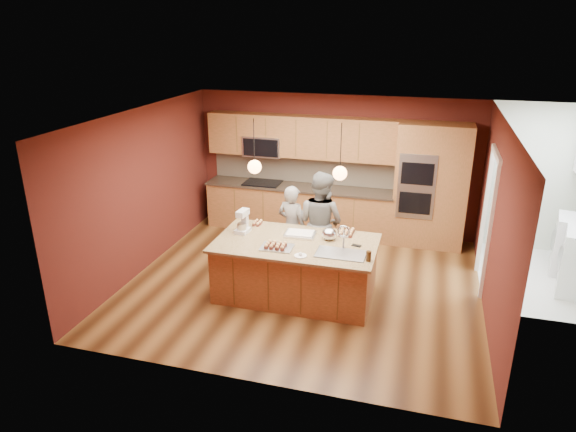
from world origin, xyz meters
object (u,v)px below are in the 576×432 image
(island, at_px, (297,268))
(person_left, at_px, (292,227))
(mixing_bowl, at_px, (329,234))
(stand_mixer, at_px, (243,223))
(person_right, at_px, (320,222))

(island, xyz_separation_m, person_left, (-0.33, 0.93, 0.28))
(mixing_bowl, bearing_deg, island, -152.94)
(stand_mixer, relative_size, mixing_bowl, 1.60)
(person_right, xyz_separation_m, mixing_bowl, (0.29, -0.70, 0.11))
(island, relative_size, person_right, 1.39)
(person_right, bearing_deg, mixing_bowl, 135.59)
(island, xyz_separation_m, stand_mixer, (-0.91, 0.16, 0.59))
(person_left, xyz_separation_m, person_right, (0.49, 0.00, 0.14))
(person_left, bearing_deg, island, 126.48)
(person_left, distance_m, stand_mixer, 1.02)
(person_right, bearing_deg, person_left, 23.42)
(island, relative_size, stand_mixer, 6.67)
(stand_mixer, height_order, mixing_bowl, stand_mixer)
(person_left, relative_size, person_right, 0.84)
(island, bearing_deg, mixing_bowl, 27.06)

